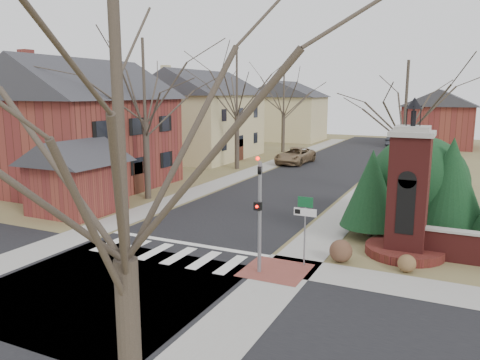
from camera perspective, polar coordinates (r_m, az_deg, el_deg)
The scene contains 28 objects.
ground at distance 19.45m, azimuth -10.26°, elevation -9.57°, with size 120.00×120.00×0.00m, color brown.
main_street at distance 38.87m, azimuth 8.95°, elevation 0.65°, with size 8.00×70.00×0.01m, color black.
cross_street at distance 17.29m, azimuth -16.19°, elevation -12.45°, with size 120.00×8.00×0.01m, color black.
crosswalk_zone at distance 20.06m, azimuth -8.91°, elevation -8.86°, with size 8.00×2.20×0.02m, color silver.
stop_bar at distance 21.24m, azimuth -6.62°, elevation -7.68°, with size 8.00×0.35×0.02m, color silver.
sidewalk_right_main at distance 37.75m, azimuth 16.53°, elevation 0.05°, with size 2.00×60.00×0.02m, color gray.
sidewalk_left at distance 40.62m, azimuth 1.91°, elevation 1.22°, with size 2.00×60.00×0.02m, color gray.
curb_apron at distance 18.11m, azimuth 4.35°, elevation -10.93°, with size 2.40×2.40×0.02m, color brown.
traffic_signal_pole at distance 17.13m, azimuth 2.39°, elevation -3.13°, with size 0.28×0.41×4.50m.
sign_post at distance 18.14m, azimuth 7.91°, elevation -4.52°, with size 0.90×0.07×2.75m.
brick_gate_monument at distance 20.32m, azimuth 19.75°, elevation -2.78°, with size 3.20×3.20×6.47m.
house_brick_left at distance 34.39m, azimuth -18.54°, elevation 6.76°, with size 9.80×11.80×9.42m.
house_stucco_left at distance 48.34m, azimuth -4.79°, elevation 8.16°, with size 9.80×12.80×9.28m.
garage_left at distance 27.61m, azimuth -19.40°, elevation 0.81°, with size 4.80×4.80×4.29m.
house_distant_left at distance 66.79m, azimuth 5.55°, elevation 8.53°, with size 10.80×8.80×8.53m.
house_distant_right at distance 62.87m, azimuth 23.07°, elevation 7.06°, with size 8.80×8.80×7.30m.
evergreen_near at distance 22.46m, azimuth 15.75°, elevation -0.96°, with size 2.80×2.80×4.10m.
evergreen_mid at distance 23.30m, azimuth 24.31°, elevation -0.36°, with size 3.40×3.40×4.70m.
evergreen_mass at distance 24.67m, azimuth 20.89°, elevation -0.01°, with size 4.80×4.80×4.80m, color black.
bare_tree_0 at distance 29.69m, azimuth -11.67°, elevation 12.43°, with size 8.05×8.05×11.15m.
bare_tree_1 at distance 40.85m, azimuth -0.39°, elevation 12.57°, with size 8.40×8.40×11.64m.
bare_tree_2 at distance 53.00m, azimuth 5.37°, elevation 10.99°, with size 7.35×7.35×10.19m.
bare_tree_3 at distance 30.91m, azimuth 19.66°, elevation 10.09°, with size 7.00×7.00×9.70m.
bare_tree_4 at distance 7.49m, azimuth -14.60°, elevation 7.94°, with size 6.65×6.65×9.21m.
pickup_truck at distance 44.68m, azimuth 6.72°, elevation 2.98°, with size 2.51×5.44×1.51m, color olive.
distant_car at distance 61.57m, azimuth 18.51°, elevation 4.62°, with size 1.66×4.75×1.57m, color #313338.
dry_shrub_left at distance 19.21m, azimuth 12.19°, elevation -8.46°, with size 0.91×0.91×0.91m, color brown.
dry_shrub_right at distance 18.89m, azimuth 19.67°, elevation -9.56°, with size 0.68×0.68×0.68m, color brown.
Camera 1 is at (10.80, -14.74, 6.66)m, focal length 35.00 mm.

